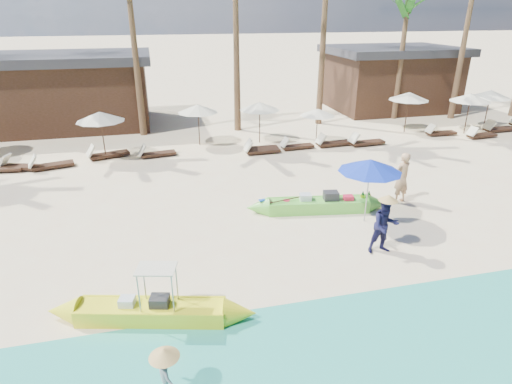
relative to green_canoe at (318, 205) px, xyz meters
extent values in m
plane|color=beige|center=(-2.74, -2.32, -0.25)|extent=(240.00, 240.00, 0.00)
cube|color=#5AC03A|center=(0.00, 0.00, -0.03)|extent=(3.67, 1.30, 0.43)
cube|color=white|center=(0.00, 0.00, -0.01)|extent=(3.15, 1.01, 0.19)
cube|color=#262628|center=(0.45, -0.07, 0.29)|extent=(0.57, 0.47, 0.40)
cube|color=silver|center=(-0.44, 0.13, 0.25)|extent=(0.45, 0.40, 0.32)
cube|color=red|center=(1.06, -0.22, 0.21)|extent=(0.38, 0.33, 0.25)
cylinder|color=red|center=(-1.11, 0.23, 0.14)|extent=(0.25, 0.25, 0.10)
cylinder|color=#262628|center=(-1.41, 0.17, 0.13)|extent=(0.23, 0.23, 0.09)
sphere|color=tan|center=(-1.74, 0.27, 0.19)|extent=(0.20, 0.20, 0.20)
cylinder|color=yellow|center=(1.64, -0.16, 0.19)|extent=(0.16, 0.16, 0.20)
cylinder|color=yellow|center=(1.87, -0.20, 0.19)|extent=(0.16, 0.16, 0.20)
cube|color=yellow|center=(-5.90, -4.60, -0.04)|extent=(3.49, 1.55, 0.41)
cube|color=white|center=(-5.90, -4.60, -0.02)|extent=(2.98, 1.23, 0.18)
cube|color=#262628|center=(-5.69, -4.65, 0.23)|extent=(0.51, 0.44, 0.32)
cube|color=silver|center=(-6.42, -4.46, 0.21)|extent=(0.41, 0.38, 0.28)
cube|color=beige|center=(-5.69, -4.65, 1.16)|extent=(0.99, 0.79, 0.03)
imported|color=tan|center=(3.26, 0.04, 0.72)|extent=(0.81, 0.64, 1.94)
imported|color=#131336|center=(0.84, -3.10, 0.63)|extent=(0.89, 0.71, 1.74)
imported|color=gray|center=(-5.64, -6.94, 0.38)|extent=(0.52, 0.66, 0.89)
cylinder|color=#99999E|center=(1.27, -1.13, 0.84)|extent=(0.05, 0.05, 2.17)
cone|color=#122EAF|center=(1.27, -1.13, 1.78)|extent=(2.08, 2.08, 0.43)
cube|color=#371F16|center=(-12.24, 7.10, -0.09)|extent=(1.86, 0.81, 0.13)
cube|color=#371F16|center=(-11.39, 7.13, -0.09)|extent=(1.85, 1.09, 0.12)
cube|color=beige|center=(-12.13, 7.37, 0.22)|extent=(0.55, 0.66, 0.51)
cylinder|color=#371F16|center=(-7.88, 7.89, 0.88)|extent=(0.06, 0.06, 2.24)
cone|color=beige|center=(-7.88, 7.89, 1.84)|extent=(2.24, 2.24, 0.45)
cube|color=#371F16|center=(-10.12, 7.04, -0.09)|extent=(1.87, 1.01, 0.13)
cube|color=beige|center=(-10.88, 6.84, 0.23)|extent=(0.53, 0.66, 0.52)
cube|color=#371F16|center=(-7.73, 8.03, -0.08)|extent=(1.96, 1.10, 0.13)
cube|color=beige|center=(-8.52, 7.80, 0.25)|extent=(0.57, 0.70, 0.54)
cylinder|color=#371F16|center=(-3.18, 9.16, 0.81)|extent=(0.05, 0.05, 2.11)
cone|color=beige|center=(-3.18, 9.16, 1.71)|extent=(2.11, 2.11, 0.42)
cube|color=#371F16|center=(-5.39, 7.64, -0.10)|extent=(1.75, 0.79, 0.12)
cube|color=beige|center=(-6.13, 7.53, 0.20)|extent=(0.45, 0.60, 0.49)
cylinder|color=#371F16|center=(0.05, 8.85, 0.82)|extent=(0.05, 0.05, 2.14)
cone|color=beige|center=(0.05, 8.85, 1.74)|extent=(2.14, 2.14, 0.43)
cube|color=#371F16|center=(-0.27, 6.90, -0.10)|extent=(1.73, 0.61, 0.12)
cube|color=beige|center=(-1.02, 6.87, 0.21)|extent=(0.40, 0.57, 0.50)
cube|color=#371F16|center=(-0.19, 7.36, -0.10)|extent=(1.66, 0.60, 0.12)
cube|color=beige|center=(-0.91, 7.39, 0.19)|extent=(0.39, 0.54, 0.48)
cylinder|color=#371F16|center=(2.94, 7.87, 0.68)|extent=(0.05, 0.05, 1.85)
cone|color=beige|center=(2.94, 7.87, 1.48)|extent=(1.85, 1.85, 0.37)
cube|color=#371F16|center=(1.68, 7.21, -0.10)|extent=(1.70, 0.65, 0.12)
cube|color=beige|center=(0.95, 7.16, 0.19)|extent=(0.41, 0.56, 0.49)
cube|color=#371F16|center=(3.72, 7.25, -0.09)|extent=(1.85, 0.71, 0.13)
cube|color=beige|center=(2.92, 7.19, 0.23)|extent=(0.45, 0.61, 0.53)
cylinder|color=#371F16|center=(8.89, 8.92, 0.88)|extent=(0.06, 0.06, 2.26)
cone|color=beige|center=(8.89, 8.92, 1.86)|extent=(2.26, 2.26, 0.45)
cube|color=#371F16|center=(5.49, 6.96, -0.08)|extent=(1.88, 0.70, 0.13)
cube|color=beige|center=(4.68, 6.92, 0.24)|extent=(0.45, 0.62, 0.54)
cylinder|color=#371F16|center=(12.11, 7.81, 0.88)|extent=(0.06, 0.06, 2.25)
cone|color=beige|center=(12.11, 7.81, 1.84)|extent=(2.25, 2.25, 0.45)
cube|color=#371F16|center=(10.55, 7.75, -0.10)|extent=(1.71, 0.57, 0.12)
cube|color=beige|center=(9.80, 7.76, 0.20)|extent=(0.39, 0.56, 0.50)
cube|color=#371F16|center=(12.46, 6.75, -0.10)|extent=(1.74, 0.69, 0.12)
cube|color=beige|center=(11.71, 6.69, 0.20)|extent=(0.43, 0.58, 0.50)
cylinder|color=#371F16|center=(13.90, 8.37, 0.89)|extent=(0.06, 0.06, 2.28)
cone|color=beige|center=(13.90, 8.37, 1.87)|extent=(2.28, 2.28, 0.46)
cube|color=#371F16|center=(14.39, 7.64, -0.08)|extent=(1.93, 0.72, 0.13)
cube|color=beige|center=(13.55, 7.59, 0.26)|extent=(0.46, 0.64, 0.56)
cone|color=brown|center=(-6.10, 11.96, 4.79)|extent=(0.40, 0.40, 10.08)
cone|color=brown|center=(-0.60, 11.70, 5.38)|extent=(0.40, 0.40, 11.26)
cone|color=brown|center=(4.71, 12.07, 6.33)|extent=(0.40, 0.40, 13.16)
cone|color=brown|center=(10.10, 12.20, 3.79)|extent=(0.40, 0.40, 8.07)
cone|color=brown|center=(13.83, 11.36, 5.07)|extent=(0.40, 0.40, 10.64)
cube|color=#371F16|center=(-10.74, 15.18, 1.65)|extent=(10.00, 6.00, 3.80)
cube|color=#2D2D33|center=(-10.74, 15.18, 3.80)|extent=(10.80, 6.60, 0.50)
cube|color=#371F16|center=(11.26, 15.18, 1.65)|extent=(8.00, 6.00, 3.80)
cube|color=#2D2D33|center=(11.26, 15.18, 3.80)|extent=(8.80, 6.60, 0.50)
camera|label=1|loc=(-5.42, -12.99, 6.46)|focal=30.00mm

